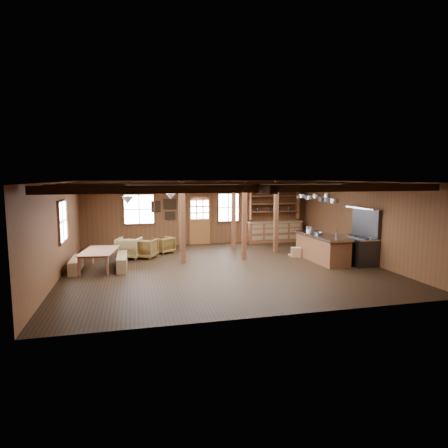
{
  "coord_description": "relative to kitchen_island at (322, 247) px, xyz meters",
  "views": [
    {
      "loc": [
        -2.84,
        -11.69,
        2.93
      ],
      "look_at": [
        0.11,
        0.4,
        1.38
      ],
      "focal_mm": 30.0,
      "sensor_mm": 36.0,
      "label": 1
    }
  ],
  "objects": [
    {
      "name": "pendant_lamps",
      "position": [
        -5.85,
        0.88,
        1.77
      ],
      "size": [
        1.86,
        2.36,
        0.66
      ],
      "color": "#323234",
      "rests_on": "ceiling"
    },
    {
      "name": "armchair_a",
      "position": [
        -5.32,
        2.73,
        -0.17
      ],
      "size": [
        0.94,
        0.95,
        0.63
      ],
      "primitive_type": "imported",
      "rotation": [
        0.0,
        0.0,
        3.75
      ],
      "color": "brown",
      "rests_on": "floor"
    },
    {
      "name": "back_counter",
      "position": [
        -0.2,
        4.08,
        0.12
      ],
      "size": [
        2.55,
        0.6,
        2.45
      ],
      "color": "brown",
      "rests_on": "floor"
    },
    {
      "name": "bench_aisle",
      "position": [
        -6.84,
        0.51,
        -0.26
      ],
      "size": [
        0.3,
        1.62,
        0.44
      ],
      "primitive_type": "cube",
      "color": "olive",
      "rests_on": "floor"
    },
    {
      "name": "window_back_left",
      "position": [
        -6.2,
        4.34,
        1.12
      ],
      "size": [
        1.32,
        0.06,
        1.32
      ],
      "color": "white",
      "rests_on": "wall_back"
    },
    {
      "name": "ceiling_joists",
      "position": [
        -3.6,
        0.05,
        2.2
      ],
      "size": [
        9.8,
        8.82,
        0.18
      ],
      "color": "black",
      "rests_on": "ceiling"
    },
    {
      "name": "notice_boards",
      "position": [
        -5.1,
        4.33,
        1.16
      ],
      "size": [
        1.08,
        0.03,
        0.9
      ],
      "color": "silver",
      "rests_on": "wall_back"
    },
    {
      "name": "step_stool",
      "position": [
        -0.6,
        0.82,
        -0.3
      ],
      "size": [
        0.45,
        0.37,
        0.35
      ],
      "primitive_type": "cube",
      "rotation": [
        0.0,
        0.0,
        -0.25
      ],
      "color": "olive",
      "rests_on": "floor"
    },
    {
      "name": "bench_wall",
      "position": [
        -8.25,
        0.51,
        -0.27
      ],
      "size": [
        0.28,
        1.49,
        0.41
      ],
      "primitive_type": "cube",
      "color": "olive",
      "rests_on": "floor"
    },
    {
      "name": "room",
      "position": [
        -3.6,
        -0.12,
        0.92
      ],
      "size": [
        10.04,
        9.04,
        2.84
      ],
      "color": "black",
      "rests_on": "ground"
    },
    {
      "name": "armchair_b",
      "position": [
        -6.05,
        1.97,
        -0.12
      ],
      "size": [
        1.02,
        1.03,
        0.72
      ],
      "primitive_type": "imported",
      "rotation": [
        0.0,
        0.0,
        2.72
      ],
      "color": "brown",
      "rests_on": "floor"
    },
    {
      "name": "timber_posts",
      "position": [
        -3.08,
        1.96,
        0.92
      ],
      "size": [
        3.95,
        2.35,
        2.8
      ],
      "color": "#4B2515",
      "rests_on": "floor"
    },
    {
      "name": "counter_pot",
      "position": [
        0.04,
        1.0,
        0.55
      ],
      "size": [
        0.3,
        0.3,
        0.18
      ],
      "primitive_type": "cylinder",
      "color": "silver",
      "rests_on": "kitchen_island"
    },
    {
      "name": "pot_rack",
      "position": [
        -0.2,
        0.09,
        1.78
      ],
      "size": [
        0.44,
        3.0,
        0.45
      ],
      "color": "#323234",
      "rests_on": "ceiling"
    },
    {
      "name": "bowl",
      "position": [
        -0.09,
        0.12,
        0.5
      ],
      "size": [
        0.3,
        0.3,
        0.07
      ],
      "primitive_type": "imported",
      "rotation": [
        0.0,
        0.0,
        0.04
      ],
      "color": "silver",
      "rests_on": "kitchen_island"
    },
    {
      "name": "armchair_c",
      "position": [
        -6.62,
        2.05,
        -0.1
      ],
      "size": [
        1.02,
        1.04,
        0.76
      ],
      "primitive_type": "imported",
      "rotation": [
        0.0,
        0.0,
        2.85
      ],
      "color": "olive",
      "rests_on": "floor"
    },
    {
      "name": "dining_table",
      "position": [
        -7.5,
        0.51,
        -0.16
      ],
      "size": [
        1.24,
        1.91,
        0.63
      ],
      "primitive_type": "imported",
      "rotation": [
        0.0,
        0.0,
        1.43
      ],
      "color": "#9B6246",
      "rests_on": "floor"
    },
    {
      "name": "commercial_range",
      "position": [
        1.05,
        -0.6,
        0.15
      ],
      "size": [
        0.8,
        1.56,
        1.93
      ],
      "color": "#323234",
      "rests_on": "floor"
    },
    {
      "name": "window_back_right",
      "position": [
        -2.3,
        4.34,
        1.12
      ],
      "size": [
        1.02,
        0.06,
        1.32
      ],
      "color": "white",
      "rests_on": "wall_back"
    },
    {
      "name": "kitchen_island",
      "position": [
        0.0,
        0.0,
        0.0
      ],
      "size": [
        0.96,
        2.53,
        1.2
      ],
      "rotation": [
        0.0,
        0.0,
        0.03
      ],
      "color": "brown",
      "rests_on": "floor"
    },
    {
      "name": "window_left",
      "position": [
        -8.56,
        0.38,
        1.12
      ],
      "size": [
        0.14,
        1.24,
        1.32
      ],
      "color": "white",
      "rests_on": "wall_back"
    },
    {
      "name": "back_door",
      "position": [
        -3.6,
        4.33,
        0.4
      ],
      "size": [
        1.02,
        0.08,
        2.15
      ],
      "color": "brown",
      "rests_on": "floor"
    }
  ]
}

